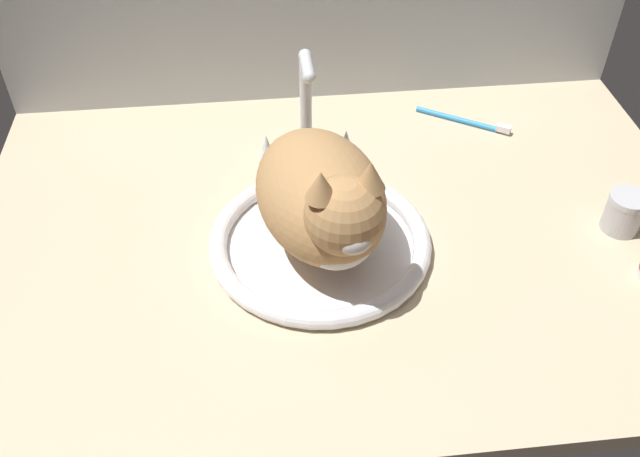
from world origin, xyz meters
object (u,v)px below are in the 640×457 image
(faucet, at_px, (306,126))
(toothbrush, at_px, (465,121))
(sink_basin, at_px, (320,242))
(cat, at_px, (324,200))
(metal_jar, at_px, (624,213))

(faucet, relative_size, toothbrush, 1.38)
(sink_basin, height_order, cat, cat)
(sink_basin, bearing_deg, cat, -78.60)
(metal_jar, bearing_deg, toothbrush, 117.94)
(cat, relative_size, metal_jar, 5.88)
(cat, bearing_deg, metal_jar, 1.38)
(faucet, distance_m, cat, 0.23)
(toothbrush, bearing_deg, cat, -133.33)
(cat, height_order, toothbrush, cat)
(faucet, distance_m, metal_jar, 0.53)
(metal_jar, bearing_deg, cat, -178.62)
(sink_basin, height_order, faucet, faucet)
(faucet, height_order, metal_jar, faucet)
(cat, distance_m, metal_jar, 0.48)
(cat, bearing_deg, toothbrush, 46.67)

